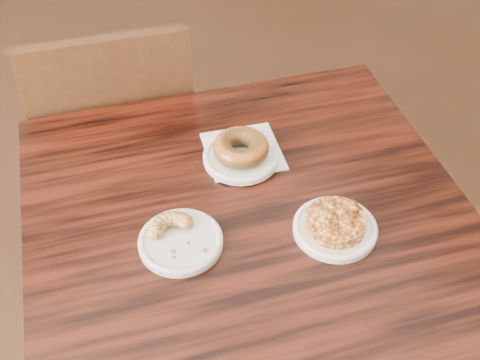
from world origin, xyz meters
TOP-DOWN VIEW (x-y plane):
  - floor at (0.00, 0.00)m, footprint 5.00×5.00m
  - cafe_table at (-0.25, -0.16)m, footprint 1.04×1.04m
  - chair_far at (-0.24, 0.48)m, footprint 0.53×0.53m
  - napkin at (-0.16, -0.00)m, footprint 0.19×0.19m
  - plate_donut at (-0.18, -0.02)m, footprint 0.15×0.15m
  - plate_cruller at (-0.39, -0.14)m, footprint 0.15×0.15m
  - plate_fritter at (-0.14, -0.27)m, footprint 0.15×0.15m
  - glazed_donut at (-0.18, -0.02)m, footprint 0.11×0.11m
  - apple_fritter at (-0.14, -0.27)m, footprint 0.15×0.15m
  - cruller_fragment at (-0.39, -0.14)m, footprint 0.10×0.10m

SIDE VIEW (x-z plane):
  - floor at x=0.00m, z-range 0.00..0.00m
  - cafe_table at x=-0.25m, z-range 0.00..0.75m
  - chair_far at x=-0.24m, z-range 0.00..0.90m
  - napkin at x=-0.16m, z-range 0.75..0.75m
  - plate_cruller at x=-0.39m, z-range 0.75..0.76m
  - plate_fritter at x=-0.14m, z-range 0.75..0.76m
  - plate_donut at x=-0.18m, z-range 0.75..0.77m
  - cruller_fragment at x=-0.39m, z-range 0.76..0.79m
  - apple_fritter at x=-0.14m, z-range 0.76..0.80m
  - glazed_donut at x=-0.18m, z-range 0.77..0.81m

